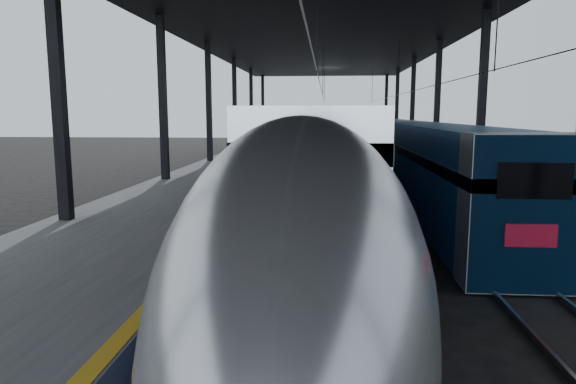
# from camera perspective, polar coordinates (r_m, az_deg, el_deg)

# --- Properties ---
(ground) EXTENTS (160.00, 160.00, 0.00)m
(ground) POSITION_cam_1_polar(r_m,az_deg,el_deg) (11.30, -8.03, -13.65)
(ground) COLOR black
(ground) RESTS_ON ground
(platform) EXTENTS (6.00, 80.00, 1.00)m
(platform) POSITION_cam_1_polar(r_m,az_deg,el_deg) (30.98, -6.53, 1.67)
(platform) COLOR #4C4C4F
(platform) RESTS_ON ground
(yellow_strip) EXTENTS (0.30, 80.00, 0.01)m
(yellow_strip) POSITION_cam_1_polar(r_m,az_deg,el_deg) (30.52, -1.37, 2.57)
(yellow_strip) COLOR orange
(yellow_strip) RESTS_ON platform
(rails) EXTENTS (6.52, 80.00, 0.16)m
(rails) POSITION_cam_1_polar(r_m,az_deg,el_deg) (30.57, 8.38, 0.74)
(rails) COLOR slate
(rails) RESTS_ON ground
(canopy) EXTENTS (18.00, 75.00, 9.47)m
(canopy) POSITION_cam_1_polar(r_m,az_deg,el_deg) (30.58, 3.67, 17.81)
(canopy) COLOR black
(canopy) RESTS_ON ground
(tgv_train) EXTENTS (3.09, 65.20, 4.42)m
(tgv_train) POSITION_cam_1_polar(r_m,az_deg,el_deg) (33.78, 3.79, 4.96)
(tgv_train) COLOR #B9BCC0
(tgv_train) RESTS_ON ground
(second_train) EXTENTS (2.78, 56.05, 3.83)m
(second_train) POSITION_cam_1_polar(r_m,az_deg,el_deg) (39.51, 11.17, 5.18)
(second_train) COLOR navy
(second_train) RESTS_ON ground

